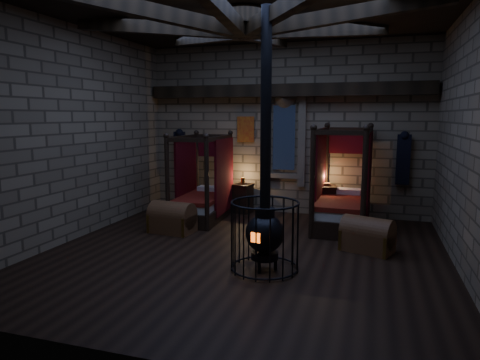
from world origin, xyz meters
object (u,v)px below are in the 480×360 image
(bed_left, at_px, (203,199))
(trunk_right, at_px, (367,236))
(bed_right, at_px, (342,203))
(stove, at_px, (265,230))
(trunk_left, at_px, (172,218))

(bed_left, height_order, trunk_right, bed_left)
(bed_left, xyz_separation_m, bed_right, (3.22, 0.20, 0.05))
(bed_left, relative_size, stove, 0.49)
(trunk_left, relative_size, stove, 0.24)
(bed_right, relative_size, stove, 0.54)
(bed_right, bearing_deg, trunk_left, -154.81)
(bed_right, distance_m, trunk_left, 3.71)
(stove, bearing_deg, trunk_right, 58.19)
(bed_left, distance_m, trunk_right, 4.03)
(bed_right, distance_m, trunk_right, 1.70)
(bed_left, bearing_deg, trunk_left, -100.28)
(bed_right, xyz_separation_m, trunk_right, (0.57, -1.58, -0.25))
(stove, bearing_deg, trunk_left, 160.75)
(trunk_right, relative_size, stove, 0.25)
(trunk_left, distance_m, trunk_right, 3.96)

